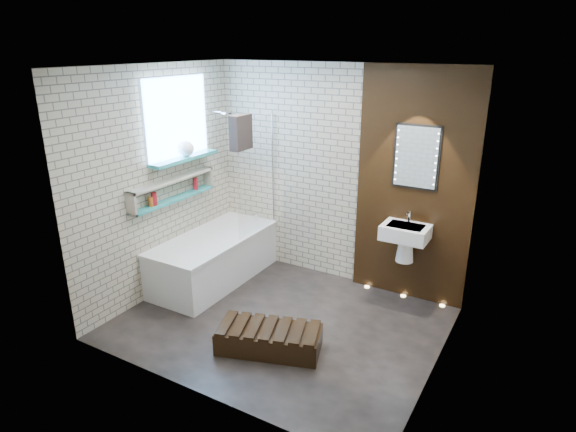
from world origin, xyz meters
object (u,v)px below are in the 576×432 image
Objects in this scene: bath_screen at (256,176)px; washbasin at (405,237)px; bathtub at (214,258)px; walnut_step at (269,339)px; led_mirror at (416,157)px.

bath_screen reaches higher than washbasin.
bathtub is 1.67m from walnut_step.
led_mirror is at bearing 19.78° from bathtub.
bathtub is at bearing 146.10° from walnut_step.
bathtub is 2.68m from led_mirror.
bath_screen is at bearing 51.10° from bathtub.
walnut_step is (-0.80, -1.71, -1.54)m from led_mirror.
led_mirror is (0.00, 0.16, 0.86)m from washbasin.
bathtub is 2.32m from washbasin.
bath_screen is at bearing 126.79° from walnut_step.
washbasin is 0.88m from led_mirror.
walnut_step is at bearing -33.90° from bathtub.
bath_screen is 2.00× the size of led_mirror.
led_mirror is 0.71× the size of walnut_step.
walnut_step is (1.02, -1.36, -1.17)m from bath_screen.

